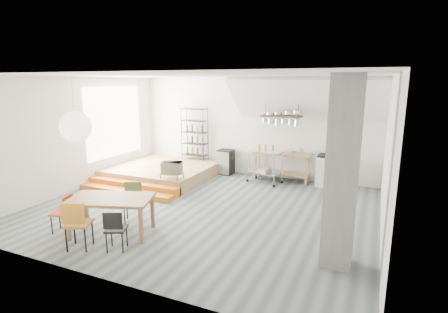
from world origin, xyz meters
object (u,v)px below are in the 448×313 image
at_px(dining_table, 111,202).
at_px(rolling_cart, 265,162).
at_px(stove, 327,170).
at_px(mini_fridge, 226,162).

height_order(dining_table, rolling_cart, rolling_cart).
bearing_deg(dining_table, stove, 37.04).
distance_m(dining_table, mini_fridge, 5.32).
distance_m(rolling_cart, mini_fridge, 1.63).
bearing_deg(dining_table, mini_fridge, 68.76).
height_order(stove, mini_fridge, stove).
bearing_deg(rolling_cart, dining_table, -95.94).
xyz_separation_m(stove, dining_table, (-3.54, -5.26, 0.21)).
bearing_deg(dining_table, rolling_cart, 51.06).
xyz_separation_m(dining_table, mini_fridge, (0.20, 5.31, -0.28)).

